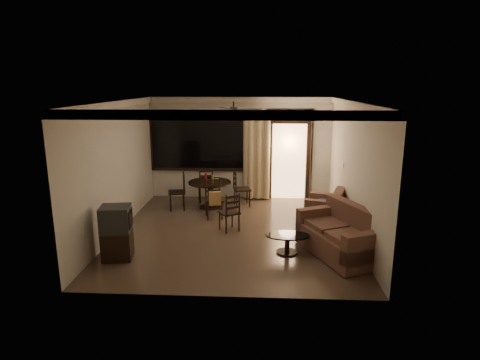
# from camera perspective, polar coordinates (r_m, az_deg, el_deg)

# --- Properties ---
(ground) EXTENTS (5.50, 5.50, 0.00)m
(ground) POSITION_cam_1_polar(r_m,az_deg,el_deg) (8.83, -0.87, -7.35)
(ground) COLOR #7F6651
(ground) RESTS_ON ground
(room_shell) EXTENTS (5.50, 6.70, 5.50)m
(room_shell) POSITION_cam_1_polar(r_m,az_deg,el_deg) (10.09, 3.14, 6.01)
(room_shell) COLOR beige
(room_shell) RESTS_ON ground
(dining_table) EXTENTS (1.11, 1.11, 0.91)m
(dining_table) POSITION_cam_1_polar(r_m,az_deg,el_deg) (10.39, -4.31, -1.01)
(dining_table) COLOR black
(dining_table) RESTS_ON ground
(dining_chair_west) EXTENTS (0.51, 0.51, 0.95)m
(dining_chair_west) POSITION_cam_1_polar(r_m,az_deg,el_deg) (10.40, -8.88, -2.62)
(dining_chair_west) COLOR black
(dining_chair_west) RESTS_ON ground
(dining_chair_east) EXTENTS (0.51, 0.51, 0.95)m
(dining_chair_east) POSITION_cam_1_polar(r_m,az_deg,el_deg) (10.57, 0.22, -2.19)
(dining_chair_east) COLOR black
(dining_chair_east) RESTS_ON ground
(dining_chair_south) EXTENTS (0.51, 0.55, 0.95)m
(dining_chair_south) POSITION_cam_1_polar(r_m,az_deg,el_deg) (9.63, -3.72, -3.66)
(dining_chair_south) COLOR black
(dining_chair_south) RESTS_ON ground
(dining_chair_north) EXTENTS (0.51, 0.51, 0.95)m
(dining_chair_north) POSITION_cam_1_polar(r_m,az_deg,el_deg) (11.00, -4.88, -1.61)
(dining_chair_north) COLOR black
(dining_chair_north) RESTS_ON ground
(tv_cabinet) EXTENTS (0.59, 0.55, 1.00)m
(tv_cabinet) POSITION_cam_1_polar(r_m,az_deg,el_deg) (7.71, -17.13, -7.15)
(tv_cabinet) COLOR black
(tv_cabinet) RESTS_ON ground
(sofa) EXTENTS (1.53, 1.94, 0.92)m
(sofa) POSITION_cam_1_polar(r_m,az_deg,el_deg) (7.81, 14.35, -7.76)
(sofa) COLOR #41271E
(sofa) RESTS_ON ground
(armchair) EXTENTS (1.00, 1.00, 0.80)m
(armchair) POSITION_cam_1_polar(r_m,az_deg,el_deg) (9.44, 12.24, -4.14)
(armchair) COLOR #41271E
(armchair) RESTS_ON ground
(coffee_table) EXTENTS (0.84, 0.50, 0.37)m
(coffee_table) POSITION_cam_1_polar(r_m,az_deg,el_deg) (7.75, 6.74, -8.57)
(coffee_table) COLOR black
(coffee_table) RESTS_ON ground
(side_chair) EXTENTS (0.54, 0.54, 0.88)m
(side_chair) POSITION_cam_1_polar(r_m,az_deg,el_deg) (8.81, -1.51, -5.61)
(side_chair) COLOR black
(side_chair) RESTS_ON ground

